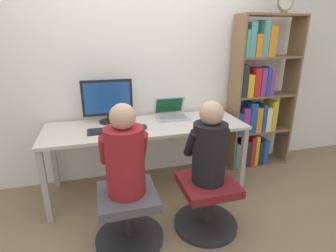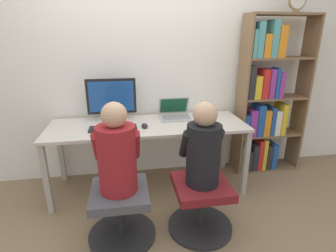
{
  "view_description": "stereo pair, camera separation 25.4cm",
  "coord_description": "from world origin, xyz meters",
  "px_view_note": "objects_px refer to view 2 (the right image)",
  "views": [
    {
      "loc": [
        -0.47,
        -2.16,
        1.61
      ],
      "look_at": [
        0.18,
        0.15,
        0.77
      ],
      "focal_mm": 28.0,
      "sensor_mm": 36.0,
      "label": 1
    },
    {
      "loc": [
        -0.22,
        -2.22,
        1.61
      ],
      "look_at": [
        0.18,
        0.15,
        0.77
      ],
      "focal_mm": 28.0,
      "sensor_mm": 36.0,
      "label": 2
    }
  ],
  "objects_px": {
    "office_chair_left": "(121,212)",
    "office_chair_right": "(201,204)",
    "desktop_monitor": "(112,100)",
    "desk_clock": "(298,0)",
    "person_at_monitor": "(117,153)",
    "bookshelf": "(265,106)",
    "laptop": "(175,114)",
    "keyboard": "(113,128)",
    "person_at_laptop": "(203,149)"
  },
  "relations": [
    {
      "from": "office_chair_left",
      "to": "office_chair_right",
      "type": "height_order",
      "value": "same"
    },
    {
      "from": "desktop_monitor",
      "to": "desk_clock",
      "type": "bearing_deg",
      "value": -2.02
    },
    {
      "from": "office_chair_left",
      "to": "person_at_monitor",
      "type": "distance_m",
      "value": 0.52
    },
    {
      "from": "desktop_monitor",
      "to": "bookshelf",
      "type": "xyz_separation_m",
      "value": [
        1.76,
        -0.01,
        -0.14
      ]
    },
    {
      "from": "desktop_monitor",
      "to": "office_chair_right",
      "type": "bearing_deg",
      "value": -52.26
    },
    {
      "from": "laptop",
      "to": "office_chair_left",
      "type": "distance_m",
      "value": 1.23
    },
    {
      "from": "office_chair_right",
      "to": "desk_clock",
      "type": "xyz_separation_m",
      "value": [
        1.21,
        0.87,
        1.7
      ]
    },
    {
      "from": "laptop",
      "to": "keyboard",
      "type": "distance_m",
      "value": 0.73
    },
    {
      "from": "office_chair_right",
      "to": "person_at_monitor",
      "type": "height_order",
      "value": "person_at_monitor"
    },
    {
      "from": "desktop_monitor",
      "to": "person_at_laptop",
      "type": "height_order",
      "value": "desktop_monitor"
    },
    {
      "from": "person_at_monitor",
      "to": "bookshelf",
      "type": "height_order",
      "value": "bookshelf"
    },
    {
      "from": "desktop_monitor",
      "to": "person_at_monitor",
      "type": "bearing_deg",
      "value": -86.57
    },
    {
      "from": "desktop_monitor",
      "to": "keyboard",
      "type": "height_order",
      "value": "desktop_monitor"
    },
    {
      "from": "office_chair_right",
      "to": "person_at_monitor",
      "type": "distance_m",
      "value": 0.85
    },
    {
      "from": "bookshelf",
      "to": "desk_clock",
      "type": "bearing_deg",
      "value": -16.93
    },
    {
      "from": "desktop_monitor",
      "to": "laptop",
      "type": "relative_size",
      "value": 1.48
    },
    {
      "from": "office_chair_right",
      "to": "person_at_laptop",
      "type": "xyz_separation_m",
      "value": [
        0.0,
        0.0,
        0.52
      ]
    },
    {
      "from": "laptop",
      "to": "person_at_laptop",
      "type": "distance_m",
      "value": 0.92
    },
    {
      "from": "desktop_monitor",
      "to": "laptop",
      "type": "height_order",
      "value": "desktop_monitor"
    },
    {
      "from": "desktop_monitor",
      "to": "person_at_monitor",
      "type": "xyz_separation_m",
      "value": [
        0.06,
        -0.93,
        -0.2
      ]
    },
    {
      "from": "keyboard",
      "to": "office_chair_right",
      "type": "bearing_deg",
      "value": -42.0
    },
    {
      "from": "person_at_laptop",
      "to": "desktop_monitor",
      "type": "bearing_deg",
      "value": 127.88
    },
    {
      "from": "person_at_monitor",
      "to": "desk_clock",
      "type": "relative_size",
      "value": 3.26
    },
    {
      "from": "keyboard",
      "to": "office_chair_left",
      "type": "bearing_deg",
      "value": -85.79
    },
    {
      "from": "keyboard",
      "to": "office_chair_left",
      "type": "relative_size",
      "value": 0.82
    },
    {
      "from": "keyboard",
      "to": "office_chair_left",
      "type": "distance_m",
      "value": 0.82
    },
    {
      "from": "laptop",
      "to": "person_at_monitor",
      "type": "distance_m",
      "value": 1.1
    },
    {
      "from": "person_at_laptop",
      "to": "desk_clock",
      "type": "height_order",
      "value": "desk_clock"
    },
    {
      "from": "person_at_laptop",
      "to": "bookshelf",
      "type": "relative_size",
      "value": 0.37
    },
    {
      "from": "person_at_laptop",
      "to": "bookshelf",
      "type": "distance_m",
      "value": 1.38
    },
    {
      "from": "desktop_monitor",
      "to": "person_at_monitor",
      "type": "height_order",
      "value": "desktop_monitor"
    },
    {
      "from": "desk_clock",
      "to": "office_chair_right",
      "type": "bearing_deg",
      "value": -144.12
    },
    {
      "from": "laptop",
      "to": "office_chair_left",
      "type": "height_order",
      "value": "laptop"
    },
    {
      "from": "office_chair_right",
      "to": "desk_clock",
      "type": "bearing_deg",
      "value": 35.88
    },
    {
      "from": "office_chair_right",
      "to": "person_at_laptop",
      "type": "bearing_deg",
      "value": 90.0
    },
    {
      "from": "desktop_monitor",
      "to": "person_at_laptop",
      "type": "xyz_separation_m",
      "value": [
        0.73,
        -0.94,
        -0.2
      ]
    },
    {
      "from": "office_chair_right",
      "to": "keyboard",
      "type": "bearing_deg",
      "value": 138.0
    },
    {
      "from": "person_at_monitor",
      "to": "bookshelf",
      "type": "xyz_separation_m",
      "value": [
        1.7,
        0.91,
        0.06
      ]
    },
    {
      "from": "office_chair_left",
      "to": "office_chair_right",
      "type": "relative_size",
      "value": 1.0
    },
    {
      "from": "office_chair_right",
      "to": "person_at_monitor",
      "type": "xyz_separation_m",
      "value": [
        -0.67,
        0.02,
        0.52
      ]
    },
    {
      "from": "bookshelf",
      "to": "person_at_laptop",
      "type": "bearing_deg",
      "value": -138.05
    },
    {
      "from": "laptop",
      "to": "person_at_laptop",
      "type": "height_order",
      "value": "person_at_laptop"
    },
    {
      "from": "desktop_monitor",
      "to": "office_chair_right",
      "type": "height_order",
      "value": "desktop_monitor"
    },
    {
      "from": "desktop_monitor",
      "to": "bookshelf",
      "type": "distance_m",
      "value": 1.76
    },
    {
      "from": "laptop",
      "to": "person_at_monitor",
      "type": "relative_size",
      "value": 0.49
    },
    {
      "from": "laptop",
      "to": "bookshelf",
      "type": "distance_m",
      "value": 1.08
    },
    {
      "from": "desktop_monitor",
      "to": "office_chair_right",
      "type": "distance_m",
      "value": 1.39
    },
    {
      "from": "office_chair_left",
      "to": "keyboard",
      "type": "bearing_deg",
      "value": 94.21
    },
    {
      "from": "desktop_monitor",
      "to": "bookshelf",
      "type": "bearing_deg",
      "value": -0.45
    },
    {
      "from": "office_chair_right",
      "to": "person_at_laptop",
      "type": "distance_m",
      "value": 0.52
    }
  ]
}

